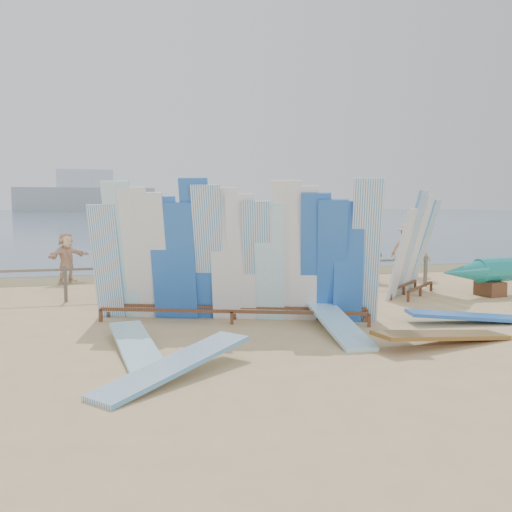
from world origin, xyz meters
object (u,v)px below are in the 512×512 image
object	(u,v)px
flat_board_e	(175,377)
beachgoer_4	(224,257)
main_surfboard_rack	(233,258)
flat_board_c	(443,345)
flat_board_a	(136,352)
side_surfboard_rack	(413,248)
beachgoer_5	(221,253)
stroller	(295,273)
beachgoer_10	(366,255)
beachgoer_7	(276,255)
beachgoer_8	(371,251)
beachgoer_2	(154,266)
beach_chair_right	(281,277)
beachgoer_11	(67,257)
flat_board_b	(337,333)
beachgoer_9	(407,249)
flat_board_d	(474,323)
beachgoer_3	(157,251)
vendor_table	(337,292)
beachgoer_extra_0	(412,251)
beach_chair_left	(201,283)

from	to	relation	value
flat_board_e	beachgoer_4	size ratio (longest dim) A/B	1.55
main_surfboard_rack	flat_board_c	distance (m)	4.29
flat_board_a	side_surfboard_rack	bearing A→B (deg)	20.96
flat_board_e	beachgoer_5	world-z (taller)	beachgoer_5
side_surfboard_rack	flat_board_c	world-z (taller)	side_surfboard_rack
stroller	flat_board_e	bearing A→B (deg)	-97.89
beachgoer_10	beachgoer_7	bearing A→B (deg)	19.09
beachgoer_7	flat_board_c	bearing A→B (deg)	29.14
side_surfboard_rack	beachgoer_4	world-z (taller)	side_surfboard_rack
beachgoer_8	beachgoer_2	bearing A→B (deg)	143.49
beachgoer_2	side_surfboard_rack	bearing A→B (deg)	-61.64
beach_chair_right	beachgoer_8	size ratio (longest dim) A/B	0.51
beachgoer_11	beachgoer_10	xyz separation A→B (m)	(9.07, -2.09, 0.04)
flat_board_b	beachgoer_9	xyz separation A→B (m)	(5.69, 7.36, 0.88)
side_surfboard_rack	flat_board_d	distance (m)	3.58
beachgoer_3	beachgoer_11	size ratio (longest dim) A/B	1.14
vendor_table	beachgoer_8	xyz separation A→B (m)	(2.98, 4.24, 0.53)
beachgoer_9	beachgoer_extra_0	bearing A→B (deg)	121.77
flat_board_c	beachgoer_11	size ratio (longest dim) A/B	1.74
flat_board_c	flat_board_d	size ratio (longest dim) A/B	1.00
main_surfboard_rack	vendor_table	size ratio (longest dim) A/B	4.65
flat_board_c	beach_chair_right	world-z (taller)	beach_chair_right
flat_board_e	beachgoer_5	bearing A→B (deg)	126.09
beachgoer_3	beachgoer_8	world-z (taller)	beachgoer_8
beachgoer_extra_0	beach_chair_left	bearing A→B (deg)	-137.04
beachgoer_8	flat_board_e	bearing A→B (deg)	-175.36
flat_board_d	beachgoer_2	world-z (taller)	beachgoer_2
flat_board_a	stroller	bearing A→B (deg)	44.67
vendor_table	stroller	xyz separation A→B (m)	(0.16, 3.43, 0.02)
flat_board_c	beachgoer_9	bearing A→B (deg)	-36.89
main_surfboard_rack	beachgoer_3	bearing A→B (deg)	117.91
beach_chair_left	side_surfboard_rack	bearing A→B (deg)	14.07
main_surfboard_rack	beachgoer_10	bearing A→B (deg)	61.93
beachgoer_8	beachgoer_10	distance (m)	0.26
beachgoer_4	beach_chair_left	bearing A→B (deg)	-70.09
side_surfboard_rack	flat_board_a	distance (m)	8.31
beachgoer_8	beachgoer_7	world-z (taller)	beachgoer_8
beachgoer_9	beachgoer_8	world-z (taller)	beachgoer_8
beachgoer_8	beachgoer_7	size ratio (longest dim) A/B	1.13
vendor_table	beachgoer_11	bearing A→B (deg)	131.80
vendor_table	beachgoer_10	bearing A→B (deg)	52.88
flat_board_e	beachgoer_9	xyz separation A→B (m)	(8.90, 9.20, 0.88)
vendor_table	beachgoer_extra_0	bearing A→B (deg)	40.63
stroller	flat_board_d	bearing A→B (deg)	-47.41
flat_board_a	beachgoer_5	bearing A→B (deg)	63.95
main_surfboard_rack	beachgoer_7	distance (m)	6.11
vendor_table	flat_board_c	size ratio (longest dim) A/B	0.46
flat_board_b	beachgoer_8	world-z (taller)	beachgoer_8
beachgoer_8	beachgoer_11	size ratio (longest dim) A/B	1.21
beach_chair_right	main_surfboard_rack	bearing A→B (deg)	-144.88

